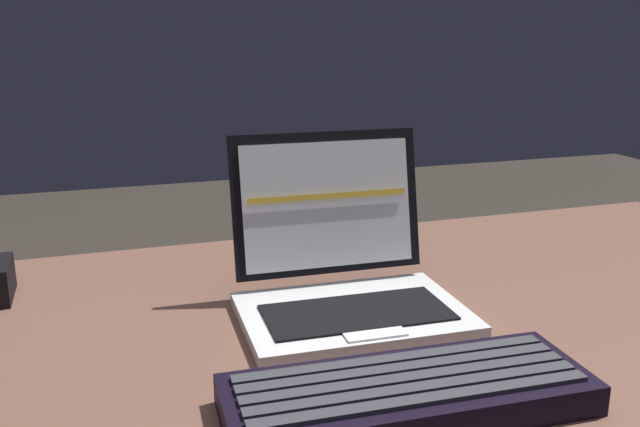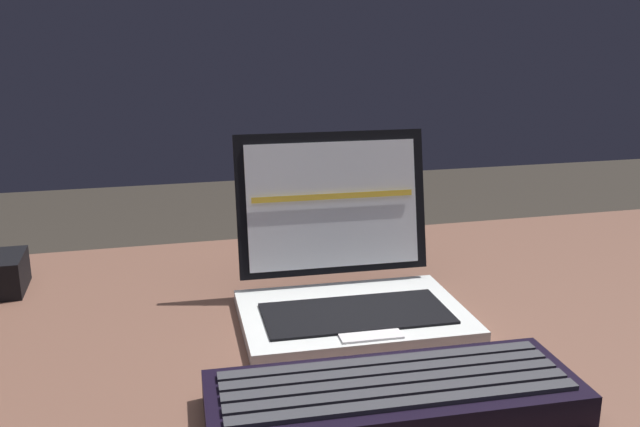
{
  "view_description": "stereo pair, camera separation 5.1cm",
  "coord_description": "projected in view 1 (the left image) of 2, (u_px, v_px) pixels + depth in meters",
  "views": [
    {
      "loc": [
        -0.21,
        -0.74,
        1.06
      ],
      "look_at": [
        0.03,
        -0.02,
        0.85
      ],
      "focal_mm": 38.69,
      "sensor_mm": 36.0,
      "label": 1
    },
    {
      "loc": [
        -0.16,
        -0.76,
        1.06
      ],
      "look_at": [
        0.03,
        -0.02,
        0.85
      ],
      "focal_mm": 38.69,
      "sensor_mm": 36.0,
      "label": 2
    }
  ],
  "objects": [
    {
      "name": "desk",
      "position": [
        292.0,
        376.0,
        0.85
      ],
      "size": [
        1.62,
        0.66,
        0.72
      ],
      "color": "brown",
      "rests_on": "ground"
    },
    {
      "name": "laptop_front",
      "position": [
        345.0,
        278.0,
        0.84
      ],
      "size": [
        0.27,
        0.23,
        0.21
      ],
      "color": "silver",
      "rests_on": "desk"
    },
    {
      "name": "external_keyboard",
      "position": [
        408.0,
        394.0,
        0.63
      ],
      "size": [
        0.34,
        0.13,
        0.03
      ],
      "color": "black",
      "rests_on": "desk"
    }
  ]
}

